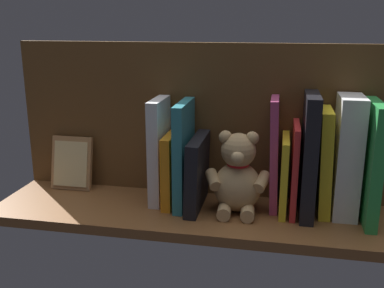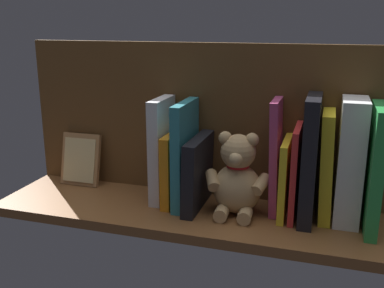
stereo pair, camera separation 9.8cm
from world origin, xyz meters
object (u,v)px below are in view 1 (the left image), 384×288
(dictionary_thick_white, at_px, (347,157))
(teddy_bear, at_px, (238,177))
(picture_frame_leaning, at_px, (72,163))
(book_0, at_px, (371,163))

(dictionary_thick_white, xyz_separation_m, teddy_bear, (0.23, 0.03, -0.05))
(dictionary_thick_white, height_order, picture_frame_leaning, dictionary_thick_white)
(book_0, distance_m, teddy_bear, 0.28)
(book_0, distance_m, picture_frame_leaning, 0.70)
(dictionary_thick_white, bearing_deg, teddy_bear, 7.56)
(picture_frame_leaning, bearing_deg, book_0, 175.77)
(book_0, distance_m, dictionary_thick_white, 0.05)
(teddy_bear, bearing_deg, dictionary_thick_white, -175.20)
(dictionary_thick_white, bearing_deg, picture_frame_leaning, -2.73)
(teddy_bear, bearing_deg, picture_frame_leaning, -11.05)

